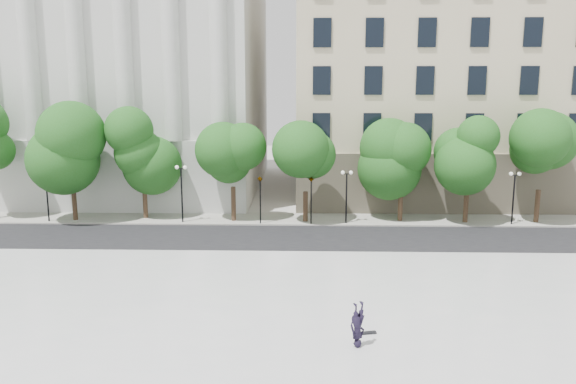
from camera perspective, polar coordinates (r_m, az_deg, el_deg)
name	(u,v)px	position (r m, az deg, el deg)	size (l,w,h in m)	color
ground	(231,374)	(21.41, -5.85, -17.93)	(160.00, 160.00, 0.00)	#B0AEA6
plaza	(240,333)	(23.97, -4.92, -14.04)	(44.00, 22.00, 0.45)	silver
street	(265,240)	(38.12, -2.39, -4.91)	(60.00, 8.00, 0.02)	black
far_sidewalk	(270,219)	(43.90, -1.85, -2.75)	(60.00, 4.00, 0.12)	#B1ADA3
building_west	(109,60)	(60.53, -17.76, 12.67)	(31.50, 27.65, 25.60)	silver
building_east	(478,77)	(60.13, 18.76, 10.97)	(36.00, 26.15, 23.00)	beige
traffic_light_west	(260,177)	(41.58, -2.85, 1.52)	(0.86, 1.63, 4.15)	black
traffic_light_east	(311,177)	(41.46, 2.38, 1.52)	(0.84, 1.67, 4.16)	black
person_lying	(357,341)	(22.28, 7.07, -14.76)	(0.65, 0.42, 1.77)	black
skateboard	(367,333)	(23.45, 8.04, -13.99)	(0.75, 0.19, 0.08)	black
street_trees	(268,156)	(42.36, -2.00, 3.69)	(45.63, 5.04, 7.68)	#382619
lamp_posts	(268,186)	(41.96, -2.09, 0.62)	(35.92, 0.28, 4.45)	black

